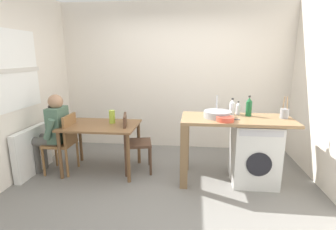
{
  "coord_description": "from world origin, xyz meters",
  "views": [
    {
      "loc": [
        0.39,
        -3.04,
        1.75
      ],
      "look_at": [
        0.01,
        0.45,
        0.92
      ],
      "focal_mm": 27.1,
      "sensor_mm": 36.0,
      "label": 1
    }
  ],
  "objects_px": {
    "dining_table": "(101,131)",
    "washing_machine": "(254,153)",
    "mixing_bowl": "(225,119)",
    "utensil_crock": "(284,113)",
    "bottle_tall_green": "(232,107)",
    "bottle_clear_small": "(249,107)",
    "bottle_squat_brown": "(238,108)",
    "chair_person_seat": "(64,140)",
    "vase": "(112,117)",
    "chair_opposite": "(133,140)",
    "seated_person": "(53,129)"
  },
  "relations": [
    {
      "from": "mixing_bowl",
      "to": "utensil_crock",
      "type": "relative_size",
      "value": 0.76
    },
    {
      "from": "bottle_clear_small",
      "to": "mixing_bowl",
      "type": "xyz_separation_m",
      "value": [
        -0.36,
        -0.34,
        -0.1
      ]
    },
    {
      "from": "chair_person_seat",
      "to": "chair_opposite",
      "type": "bearing_deg",
      "value": -83.89
    },
    {
      "from": "dining_table",
      "to": "bottle_clear_small",
      "type": "height_order",
      "value": "bottle_clear_small"
    },
    {
      "from": "chair_opposite",
      "to": "bottle_clear_small",
      "type": "distance_m",
      "value": 1.76
    },
    {
      "from": "bottle_tall_green",
      "to": "utensil_crock",
      "type": "bearing_deg",
      "value": -12.31
    },
    {
      "from": "dining_table",
      "to": "chair_person_seat",
      "type": "height_order",
      "value": "chair_person_seat"
    },
    {
      "from": "chair_person_seat",
      "to": "bottle_squat_brown",
      "type": "xyz_separation_m",
      "value": [
        2.57,
        0.23,
        0.5
      ]
    },
    {
      "from": "dining_table",
      "to": "seated_person",
      "type": "bearing_deg",
      "value": -171.8
    },
    {
      "from": "bottle_squat_brown",
      "to": "utensil_crock",
      "type": "height_order",
      "value": "utensil_crock"
    },
    {
      "from": "chair_opposite",
      "to": "seated_person",
      "type": "distance_m",
      "value": 1.2
    },
    {
      "from": "mixing_bowl",
      "to": "washing_machine",
      "type": "bearing_deg",
      "value": 24.04
    },
    {
      "from": "chair_opposite",
      "to": "utensil_crock",
      "type": "xyz_separation_m",
      "value": [
        2.13,
        -0.09,
        0.48
      ]
    },
    {
      "from": "chair_person_seat",
      "to": "chair_opposite",
      "type": "distance_m",
      "value": 1.03
    },
    {
      "from": "dining_table",
      "to": "mixing_bowl",
      "type": "bearing_deg",
      "value": -9.67
    },
    {
      "from": "dining_table",
      "to": "chair_opposite",
      "type": "distance_m",
      "value": 0.5
    },
    {
      "from": "chair_person_seat",
      "to": "vase",
      "type": "xyz_separation_m",
      "value": [
        0.7,
        0.2,
        0.33
      ]
    },
    {
      "from": "chair_person_seat",
      "to": "bottle_squat_brown",
      "type": "distance_m",
      "value": 2.62
    },
    {
      "from": "chair_person_seat",
      "to": "bottle_squat_brown",
      "type": "bearing_deg",
      "value": -86.15
    },
    {
      "from": "dining_table",
      "to": "washing_machine",
      "type": "bearing_deg",
      "value": -2.76
    },
    {
      "from": "dining_table",
      "to": "seated_person",
      "type": "height_order",
      "value": "seated_person"
    },
    {
      "from": "bottle_tall_green",
      "to": "utensil_crock",
      "type": "height_order",
      "value": "utensil_crock"
    },
    {
      "from": "bottle_clear_small",
      "to": "utensil_crock",
      "type": "xyz_separation_m",
      "value": [
        0.45,
        -0.09,
        -0.06
      ]
    },
    {
      "from": "chair_person_seat",
      "to": "seated_person",
      "type": "xyz_separation_m",
      "value": [
        -0.16,
        -0.0,
        0.16
      ]
    },
    {
      "from": "bottle_tall_green",
      "to": "bottle_squat_brown",
      "type": "height_order",
      "value": "bottle_tall_green"
    },
    {
      "from": "chair_person_seat",
      "to": "mixing_bowl",
      "type": "height_order",
      "value": "mixing_bowl"
    },
    {
      "from": "vase",
      "to": "chair_opposite",
      "type": "bearing_deg",
      "value": -11.56
    },
    {
      "from": "chair_person_seat",
      "to": "bottle_tall_green",
      "type": "xyz_separation_m",
      "value": [
        2.48,
        0.19,
        0.52
      ]
    },
    {
      "from": "dining_table",
      "to": "bottle_tall_green",
      "type": "relative_size",
      "value": 4.6
    },
    {
      "from": "chair_person_seat",
      "to": "bottle_tall_green",
      "type": "distance_m",
      "value": 2.54
    },
    {
      "from": "bottle_tall_green",
      "to": "mixing_bowl",
      "type": "height_order",
      "value": "bottle_tall_green"
    },
    {
      "from": "dining_table",
      "to": "bottle_clear_small",
      "type": "xyz_separation_m",
      "value": [
        2.15,
        0.03,
        0.41
      ]
    },
    {
      "from": "seated_person",
      "to": "utensil_crock",
      "type": "bearing_deg",
      "value": -90.41
    },
    {
      "from": "bottle_tall_green",
      "to": "utensil_crock",
      "type": "xyz_separation_m",
      "value": [
        0.67,
        -0.15,
        -0.04
      ]
    },
    {
      "from": "utensil_crock",
      "to": "dining_table",
      "type": "bearing_deg",
      "value": 178.78
    },
    {
      "from": "bottle_tall_green",
      "to": "dining_table",
      "type": "bearing_deg",
      "value": -177.3
    },
    {
      "from": "bottle_squat_brown",
      "to": "seated_person",
      "type": "bearing_deg",
      "value": -175.16
    },
    {
      "from": "washing_machine",
      "to": "utensil_crock",
      "type": "height_order",
      "value": "utensil_crock"
    },
    {
      "from": "vase",
      "to": "washing_machine",
      "type": "bearing_deg",
      "value": -5.69
    },
    {
      "from": "seated_person",
      "to": "chair_opposite",
      "type": "bearing_deg",
      "value": -84.72
    },
    {
      "from": "bottle_clear_small",
      "to": "vase",
      "type": "distance_m",
      "value": 2.01
    },
    {
      "from": "bottle_squat_brown",
      "to": "utensil_crock",
      "type": "relative_size",
      "value": 0.63
    },
    {
      "from": "chair_opposite",
      "to": "bottle_clear_small",
      "type": "relative_size",
      "value": 3.12
    },
    {
      "from": "dining_table",
      "to": "chair_person_seat",
      "type": "distance_m",
      "value": 0.57
    },
    {
      "from": "seated_person",
      "to": "vase",
      "type": "relative_size",
      "value": 5.99
    },
    {
      "from": "washing_machine",
      "to": "bottle_squat_brown",
      "type": "xyz_separation_m",
      "value": [
        -0.22,
        0.24,
        0.58
      ]
    },
    {
      "from": "chair_opposite",
      "to": "vase",
      "type": "height_order",
      "value": "vase"
    },
    {
      "from": "washing_machine",
      "to": "bottle_clear_small",
      "type": "xyz_separation_m",
      "value": [
        -0.09,
        0.14,
        0.62
      ]
    },
    {
      "from": "washing_machine",
      "to": "bottle_clear_small",
      "type": "distance_m",
      "value": 0.64
    },
    {
      "from": "seated_person",
      "to": "bottle_clear_small",
      "type": "height_order",
      "value": "bottle_clear_small"
    }
  ]
}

